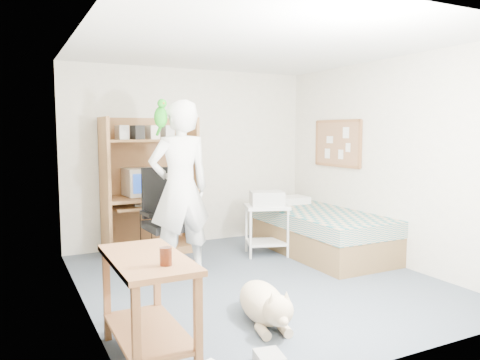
{
  "coord_description": "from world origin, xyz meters",
  "views": [
    {
      "loc": [
        -2.41,
        -4.34,
        1.62
      ],
      "look_at": [
        0.05,
        0.52,
        1.05
      ],
      "focal_mm": 35.0,
      "sensor_mm": 36.0,
      "label": 1
    }
  ],
  "objects": [
    {
      "name": "wall_right",
      "position": [
        1.8,
        0.0,
        1.25
      ],
      "size": [
        0.02,
        4.0,
        2.5
      ],
      "primitive_type": "cube",
      "color": "silver",
      "rests_on": "floor"
    },
    {
      "name": "corkboard",
      "position": [
        1.77,
        0.9,
        1.45
      ],
      "size": [
        0.04,
        0.94,
        0.66
      ],
      "color": "brown",
      "rests_on": "wall_right"
    },
    {
      "name": "ceiling",
      "position": [
        0.0,
        0.0,
        2.5
      ],
      "size": [
        3.6,
        4.0,
        0.02
      ],
      "primitive_type": "cube",
      "color": "white",
      "rests_on": "wall_back"
    },
    {
      "name": "pencil_cup",
      "position": [
        -0.37,
        1.65,
        0.82
      ],
      "size": [
        0.08,
        0.08,
        0.12
      ],
      "primitive_type": "cylinder",
      "color": "yellow",
      "rests_on": "computer_hutch"
    },
    {
      "name": "dog",
      "position": [
        -0.51,
        -1.03,
        0.17
      ],
      "size": [
        0.47,
        1.06,
        0.4
      ],
      "rotation": [
        0.0,
        0.0,
        -0.2
      ],
      "color": "#D3B28D",
      "rests_on": "floor"
    },
    {
      "name": "side_desk",
      "position": [
        -1.55,
        -1.2,
        0.49
      ],
      "size": [
        0.5,
        1.0,
        0.75
      ],
      "color": "brown",
      "rests_on": "floor"
    },
    {
      "name": "wall_back",
      "position": [
        0.0,
        2.0,
        1.25
      ],
      "size": [
        3.6,
        0.02,
        2.5
      ],
      "primitive_type": "cube",
      "color": "silver",
      "rests_on": "floor"
    },
    {
      "name": "wall_left",
      "position": [
        -1.8,
        0.0,
        1.25
      ],
      "size": [
        0.02,
        4.0,
        2.5
      ],
      "primitive_type": "cube",
      "color": "silver",
      "rests_on": "floor"
    },
    {
      "name": "parrot",
      "position": [
        -0.88,
        0.58,
        1.79
      ],
      "size": [
        0.14,
        0.25,
        0.4
      ],
      "rotation": [
        0.0,
        0.0,
        0.06
      ],
      "color": "#1C9415",
      "rests_on": "person"
    },
    {
      "name": "floor_box_b",
      "position": [
        -0.83,
        -1.66,
        0.04
      ],
      "size": [
        0.22,
        0.25,
        0.08
      ],
      "primitive_type": "cube",
      "rotation": [
        0.0,
        0.0,
        -0.18
      ],
      "color": "#A5A5A0",
      "rests_on": "floor"
    },
    {
      "name": "keyboard",
      "position": [
        -0.71,
        1.58,
        0.67
      ],
      "size": [
        0.46,
        0.21,
        0.03
      ],
      "primitive_type": "cube",
      "rotation": [
        0.0,
        0.0,
        -0.11
      ],
      "color": "beige",
      "rests_on": "computer_hutch"
    },
    {
      "name": "floor",
      "position": [
        0.0,
        0.0,
        0.0
      ],
      "size": [
        4.0,
        4.0,
        0.0
      ],
      "primitive_type": "plane",
      "color": "#424C59",
      "rests_on": "ground"
    },
    {
      "name": "crt_monitor",
      "position": [
        -0.82,
        1.75,
        0.95
      ],
      "size": [
        0.41,
        0.43,
        0.36
      ],
      "rotation": [
        0.0,
        0.0,
        0.07
      ],
      "color": "beige",
      "rests_on": "computer_hutch"
    },
    {
      "name": "office_chair",
      "position": [
        -0.73,
        0.88,
        0.42
      ],
      "size": [
        0.66,
        0.66,
        1.18
      ],
      "rotation": [
        0.0,
        0.0,
        0.06
      ],
      "color": "black",
      "rests_on": "floor"
    },
    {
      "name": "bed",
      "position": [
        1.3,
        0.62,
        0.29
      ],
      "size": [
        1.02,
        2.02,
        0.66
      ],
      "color": "brown",
      "rests_on": "floor"
    },
    {
      "name": "drink_glass",
      "position": [
        -1.5,
        -1.47,
        0.81
      ],
      "size": [
        0.08,
        0.08,
        0.12
      ],
      "primitive_type": "cylinder",
      "color": "#3B1609",
      "rests_on": "side_desk"
    },
    {
      "name": "printer_cart",
      "position": [
        0.62,
        0.88,
        0.44
      ],
      "size": [
        0.67,
        0.6,
        0.66
      ],
      "rotation": [
        0.0,
        0.0,
        -0.34
      ],
      "color": "silver",
      "rests_on": "floor"
    },
    {
      "name": "person",
      "position": [
        -0.68,
        0.57,
        0.98
      ],
      "size": [
        0.74,
        0.51,
        1.96
      ],
      "primitive_type": "imported",
      "rotation": [
        0.0,
        0.0,
        3.2
      ],
      "color": "white",
      "rests_on": "floor"
    },
    {
      "name": "computer_hutch",
      "position": [
        -0.7,
        1.74,
        0.82
      ],
      "size": [
        1.2,
        0.63,
        1.8
      ],
      "color": "brown",
      "rests_on": "floor"
    },
    {
      "name": "printer",
      "position": [
        0.62,
        0.88,
        0.75
      ],
      "size": [
        0.5,
        0.44,
        0.18
      ],
      "primitive_type": "cube",
      "rotation": [
        0.0,
        0.0,
        -0.34
      ],
      "color": "#B6B7B1",
      "rests_on": "printer_cart"
    }
  ]
}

